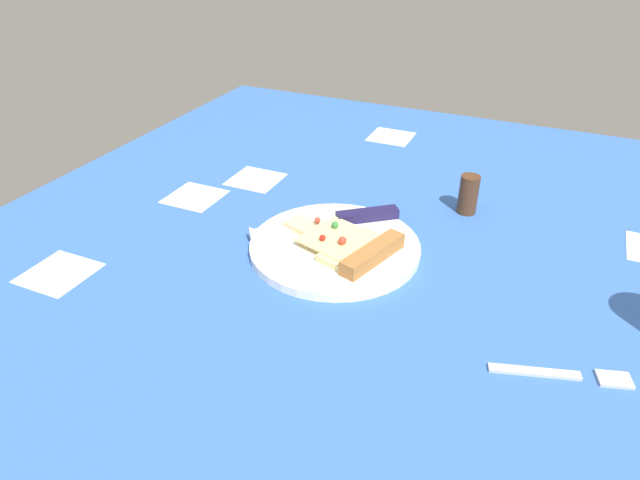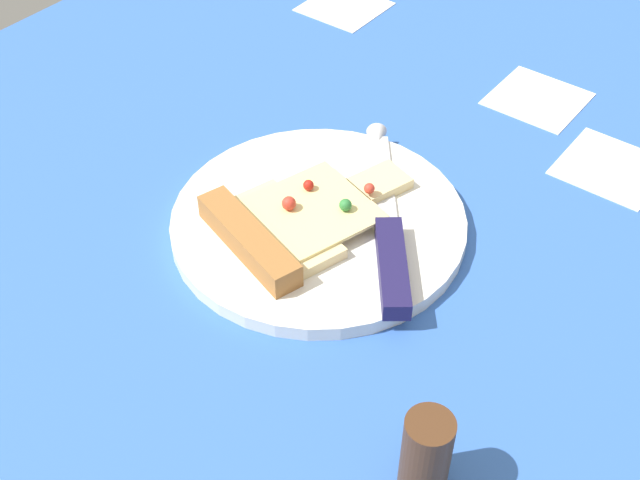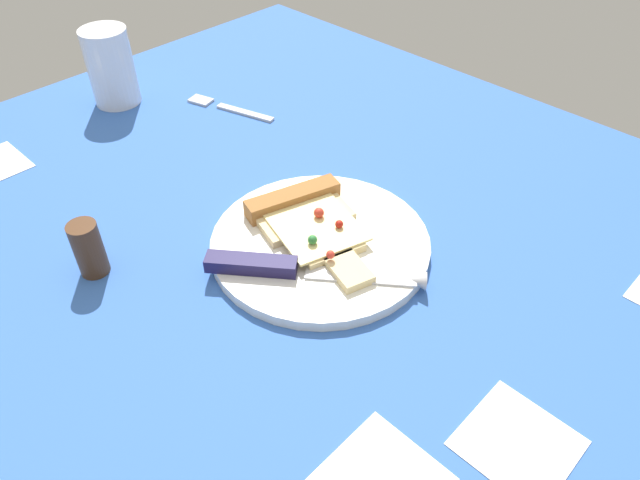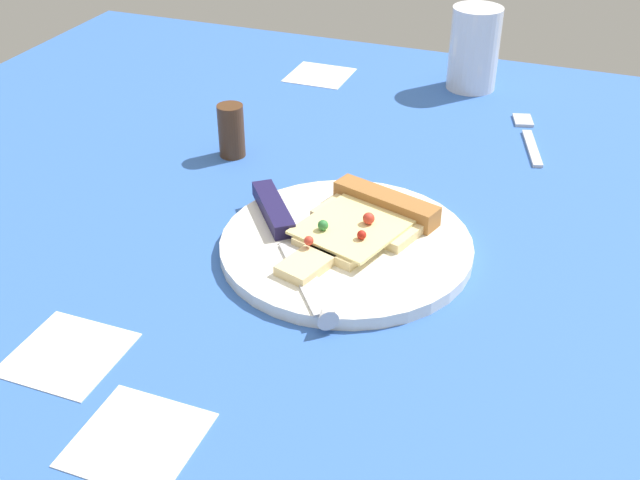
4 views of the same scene
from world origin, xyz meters
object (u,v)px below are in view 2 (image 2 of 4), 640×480
Objects in this scene: plate at (319,222)px; knife at (387,230)px; pepper_shaker at (426,454)px; pizza_slice at (293,222)px.

knife reaches higher than plate.
pepper_shaker is (-15.39, -20.33, 2.65)cm from plate.
plate is 6.35cm from knife.
pizza_slice is (-2.49, 0.77, 1.45)cm from plate.
knife is 3.05× the size of pepper_shaker.
plate is 2.98cm from pizza_slice.
pepper_shaker reaches higher than knife.
pizza_slice is 24.76cm from pepper_shaker.
knife is (1.63, -6.00, 1.26)cm from plate.
plate is at bearing 89.97° from pizza_slice.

